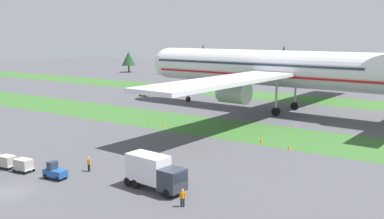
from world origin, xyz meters
The scene contains 16 objects.
ground_plane centered at (0.00, 0.00, 0.00)m, with size 400.00×400.00×0.00m, color #47474C.
grass_strip_near centered at (0.00, 38.65, 0.00)m, with size 320.00×14.33×0.01m, color #336028.
grass_strip_far centered at (0.00, 79.30, 0.00)m, with size 320.00×14.33×0.01m, color #336028.
airliner centered at (3.40, 58.86, 9.03)m, with size 65.03×80.27×25.17m.
baggage_tug centered at (0.32, 5.26, 0.81)m, with size 2.70×1.52×1.97m.
cargo_dolly_lead centered at (-4.69, 4.82, 0.92)m, with size 2.32×1.69×1.55m.
cargo_dolly_second centered at (-7.58, 4.57, 0.92)m, with size 2.32×1.69×1.55m.
catering_truck centered at (11.70, 8.75, 1.95)m, with size 7.13×2.89×3.58m.
pushback_tractor centered at (-34.00, 61.27, 0.81)m, with size 2.68×1.46×1.97m.
ground_crew_marshaller centered at (1.48, 9.22, 0.95)m, with size 0.55×0.36×1.74m.
ground_crew_loader centered at (16.71, 6.64, 0.95)m, with size 0.52×0.36×1.74m.
taxiway_marker_0 centered at (-10.82, 35.47, 0.23)m, with size 0.44×0.44×0.45m, color orange.
taxiway_marker_1 centered at (17.34, 31.58, 0.28)m, with size 0.44×0.44×0.55m, color orange.
taxiway_marker_2 centered at (12.37, 33.19, 0.34)m, with size 0.44×0.44×0.68m, color orange.
taxiway_marker_3 centered at (-6.92, 34.46, 0.29)m, with size 0.44×0.44×0.58m, color orange.
distant_tree_line centered at (-2.54, 116.39, 6.95)m, with size 178.93×10.31×12.23m.
Camera 1 is at (38.76, -24.62, 15.82)m, focal length 40.58 mm.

